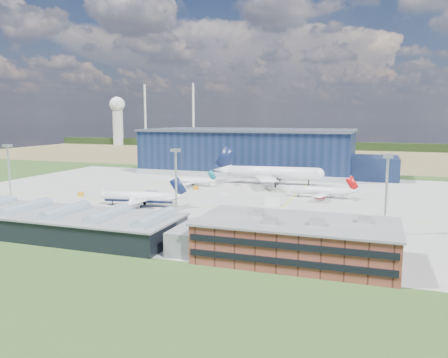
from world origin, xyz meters
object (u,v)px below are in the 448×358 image
(light_mast_west, at_px, (9,164))
(light_mast_east, at_px, (387,181))
(hangar, at_px, (254,153))
(airliner_regional, at_px, (191,178))
(car_b, at_px, (292,225))
(gse_cart_b, at_px, (224,195))
(car_a, at_px, (271,224))
(airliner_widebody, at_px, (273,166))
(gse_van_a, at_px, (273,202))
(airliner_red, at_px, (320,187))
(light_mast_center, at_px, (176,172))
(gse_van_c, at_px, (164,218))
(airstair, at_px, (135,205))
(gse_tug_a, at_px, (81,194))
(airliner_navy, at_px, (139,191))
(ops_building, at_px, (296,240))
(gse_tug_c, at_px, (196,188))

(light_mast_west, xyz_separation_m, light_mast_east, (135.00, 0.00, 0.00))
(hangar, bearing_deg, airliner_regional, -103.92)
(car_b, bearing_deg, gse_cart_b, 57.32)
(light_mast_east, relative_size, airliner_regional, 0.95)
(gse_cart_b, relative_size, car_a, 0.87)
(airliner_widebody, height_order, gse_van_a, airliner_widebody)
(airliner_red, height_order, gse_cart_b, airliner_red)
(light_mast_center, height_order, gse_van_c, light_mast_center)
(gse_cart_b, height_order, car_a, gse_cart_b)
(airstair, bearing_deg, hangar, 93.90)
(airliner_widebody, xyz_separation_m, gse_tug_a, (-70.24, -57.84, -8.30))
(airliner_regional, bearing_deg, light_mast_center, 103.76)
(hangar, height_order, airliner_widebody, hangar)
(airliner_widebody, bearing_deg, car_b, -79.90)
(airliner_regional, distance_m, airstair, 55.16)
(gse_cart_b, bearing_deg, airliner_navy, 162.53)
(light_mast_west, bearing_deg, airliner_red, 25.15)
(light_mast_west, height_order, car_a, light_mast_west)
(light_mast_west, relative_size, airliner_navy, 0.66)
(airliner_navy, height_order, gse_van_c, airliner_navy)
(hangar, xyz_separation_m, airliner_navy, (-14.15, -112.09, -5.96))
(gse_cart_b, bearing_deg, airliner_red, -55.93)
(airliner_red, height_order, airstair, airliner_red)
(airstair, bearing_deg, ops_building, -19.82)
(gse_tug_a, height_order, car_b, gse_tug_a)
(car_b, bearing_deg, airstair, 98.42)
(hangar, bearing_deg, ops_building, -71.37)
(airliner_regional, xyz_separation_m, gse_cart_b, (24.20, -20.97, -3.37))
(hangar, relative_size, light_mast_west, 6.30)
(light_mast_east, bearing_deg, airliner_regional, 144.01)
(airliner_widebody, bearing_deg, gse_cart_b, -114.16)
(airliner_red, bearing_deg, light_mast_east, 110.98)
(gse_tug_a, distance_m, airstair, 38.55)
(light_mast_west, distance_m, gse_tug_c, 78.24)
(ops_building, distance_m, gse_van_a, 64.15)
(airliner_red, height_order, gse_van_a, airliner_red)
(light_mast_west, bearing_deg, airstair, 9.64)
(gse_tug_a, xyz_separation_m, gse_tug_c, (40.10, 30.78, 0.00))
(airliner_red, distance_m, gse_tug_a, 100.85)
(airliner_widebody, height_order, airstair, airliner_widebody)
(hangar, distance_m, airliner_regional, 63.66)
(airliner_widebody, bearing_deg, airliner_red, -54.68)
(light_mast_east, bearing_deg, light_mast_center, 180.00)
(ops_building, xyz_separation_m, gse_van_c, (-46.60, 23.74, -3.51))
(light_mast_east, height_order, airliner_regional, light_mast_east)
(gse_tug_a, distance_m, gse_cart_b, 60.74)
(gse_van_a, bearing_deg, gse_cart_b, 64.79)
(gse_tug_a, bearing_deg, light_mast_west, -154.58)
(gse_tug_a, relative_size, gse_cart_b, 1.35)
(airliner_navy, distance_m, gse_van_c, 27.73)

